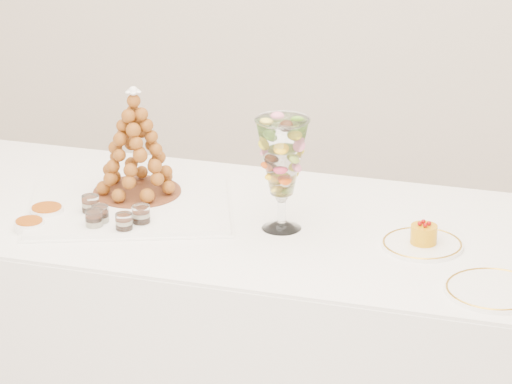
# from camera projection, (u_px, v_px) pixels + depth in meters

# --- Properties ---
(buffet_table) EXTENTS (2.26, 1.01, 0.84)m
(buffet_table) POSITION_uv_depth(u_px,v_px,m) (239.00, 345.00, 3.73)
(buffet_table) COLOR white
(buffet_table) RESTS_ON ground
(lace_tray) EXTENTS (0.69, 0.60, 0.02)m
(lace_tray) POSITION_uv_depth(u_px,v_px,m) (130.00, 207.00, 3.63)
(lace_tray) COLOR white
(lace_tray) RESTS_ON buffet_table
(macaron_vase) EXTENTS (0.15, 0.15, 0.33)m
(macaron_vase) POSITION_uv_depth(u_px,v_px,m) (282.00, 158.00, 3.43)
(macaron_vase) COLOR white
(macaron_vase) RESTS_ON buffet_table
(cake_plate) EXTENTS (0.23, 0.23, 0.01)m
(cake_plate) POSITION_uv_depth(u_px,v_px,m) (422.00, 245.00, 3.39)
(cake_plate) COLOR white
(cake_plate) RESTS_ON buffet_table
(spare_plate) EXTENTS (0.26, 0.26, 0.01)m
(spare_plate) POSITION_uv_depth(u_px,v_px,m) (494.00, 290.00, 3.12)
(spare_plate) COLOR white
(spare_plate) RESTS_ON buffet_table
(verrine_a) EXTENTS (0.06, 0.06, 0.07)m
(verrine_a) POSITION_uv_depth(u_px,v_px,m) (91.00, 207.00, 3.57)
(verrine_a) COLOR white
(verrine_a) RESTS_ON buffet_table
(verrine_b) EXTENTS (0.05, 0.05, 0.07)m
(verrine_b) POSITION_uv_depth(u_px,v_px,m) (100.00, 217.00, 3.50)
(verrine_b) COLOR white
(verrine_b) RESTS_ON buffet_table
(verrine_c) EXTENTS (0.06, 0.06, 0.07)m
(verrine_c) POSITION_uv_depth(u_px,v_px,m) (141.00, 217.00, 3.49)
(verrine_c) COLOR white
(verrine_c) RESTS_ON buffet_table
(verrine_d) EXTENTS (0.06, 0.06, 0.07)m
(verrine_d) POSITION_uv_depth(u_px,v_px,m) (94.00, 221.00, 3.47)
(verrine_d) COLOR white
(verrine_d) RESTS_ON buffet_table
(verrine_e) EXTENTS (0.06, 0.06, 0.07)m
(verrine_e) POSITION_uv_depth(u_px,v_px,m) (124.00, 225.00, 3.45)
(verrine_e) COLOR white
(verrine_e) RESTS_ON buffet_table
(ramekin_back) EXTENTS (0.10, 0.10, 0.03)m
(ramekin_back) POSITION_uv_depth(u_px,v_px,m) (47.00, 213.00, 3.58)
(ramekin_back) COLOR white
(ramekin_back) RESTS_ON buffet_table
(ramekin_front) EXTENTS (0.09, 0.09, 0.03)m
(ramekin_front) POSITION_uv_depth(u_px,v_px,m) (29.00, 226.00, 3.49)
(ramekin_front) COLOR white
(ramekin_front) RESTS_ON buffet_table
(croquembouche) EXTENTS (0.27, 0.27, 0.34)m
(croquembouche) POSITION_uv_depth(u_px,v_px,m) (135.00, 142.00, 3.66)
(croquembouche) COLOR brown
(croquembouche) RESTS_ON lace_tray
(mousse_cake) EXTENTS (0.08, 0.08, 0.07)m
(mousse_cake) POSITION_uv_depth(u_px,v_px,m) (424.00, 234.00, 3.38)
(mousse_cake) COLOR #CE8C09
(mousse_cake) RESTS_ON cake_plate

